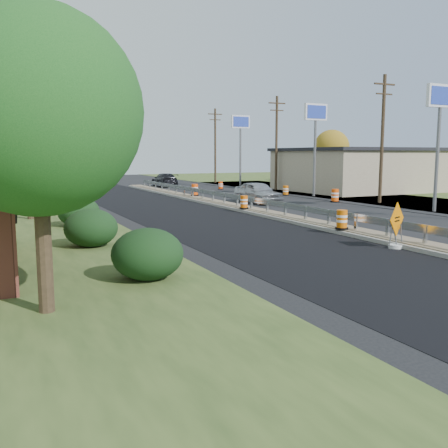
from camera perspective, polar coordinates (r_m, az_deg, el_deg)
name	(u,v)px	position (r m, az deg, el deg)	size (l,w,h in m)	color
ground	(329,228)	(25.10, 11.87, -0.50)	(140.00, 140.00, 0.00)	black
milled_overlay	(175,212)	(31.81, -5.58, 1.39)	(7.20, 120.00, 0.01)	black
median	(251,210)	(31.77, 3.14, 1.60)	(1.60, 55.00, 0.23)	gray
guardrail	(244,199)	(32.58, 2.31, 2.85)	(0.10, 46.15, 0.72)	silver
retail_building_near	(376,169)	(53.68, 16.97, 6.04)	(18.50, 12.50, 4.27)	tan
pylon_sign_south	(440,108)	(34.34, 23.46, 12.08)	(2.20, 0.30, 7.90)	slate
pylon_sign_mid	(316,121)	(44.04, 10.43, 11.54)	(2.20, 0.30, 7.90)	slate
pylon_sign_north	(240,128)	(56.00, 1.90, 10.86)	(2.20, 0.30, 7.90)	slate
utility_pole_smid	(382,137)	(39.16, 17.64, 9.51)	(1.90, 0.26, 9.40)	#473523
utility_pole_nmid	(276,141)	(51.20, 6.01, 9.37)	(1.90, 0.26, 9.40)	#473523
utility_pole_north	(215,144)	(64.49, -1.01, 9.11)	(1.90, 0.26, 9.40)	#473523
hedge_south	(148,254)	(14.62, -8.74, -3.39)	(2.09, 2.09, 1.52)	black
hedge_mid	(91,228)	(20.27, -14.97, -0.42)	(2.09, 2.09, 1.52)	black
hedge_north	(79,212)	(26.22, -16.28, 1.38)	(2.09, 2.09, 1.52)	black
tree_near_green	(37,111)	(11.84, -20.59, 11.95)	(4.62, 4.62, 6.86)	#473523
tree_near_red	(26,132)	(29.85, -21.68, 9.79)	(4.95, 4.95, 7.35)	#473523
tree_far_yellow	(332,148)	(67.64, 12.19, 8.54)	(4.62, 4.62, 6.86)	#473523
caution_sign	(396,237)	(20.40, 19.06, -1.39)	(1.20, 0.57, 1.80)	white
barrel_median_near	(342,220)	(23.36, 13.32, 0.45)	(0.60, 0.60, 0.88)	black
barrel_median_mid	(244,202)	(31.42, 2.30, 2.48)	(0.57, 0.57, 0.83)	black
barrel_median_far	(195,190)	(41.39, -3.36, 3.88)	(0.66, 0.66, 0.97)	black
barrel_shoulder_near	(335,196)	(39.06, 12.57, 3.15)	(0.69, 0.69, 1.01)	black
barrel_shoulder_mid	(286,191)	(44.84, 7.06, 3.80)	(0.60, 0.60, 0.88)	black
barrel_shoulder_far	(221,185)	(52.41, -0.39, 4.42)	(0.57, 0.57, 0.84)	black
car_silver	(258,192)	(37.57, 3.89, 3.63)	(1.90, 4.72, 1.61)	#B0B1B5
car_dark_far	(165,180)	(57.37, -6.79, 5.02)	(2.12, 5.20, 1.51)	black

